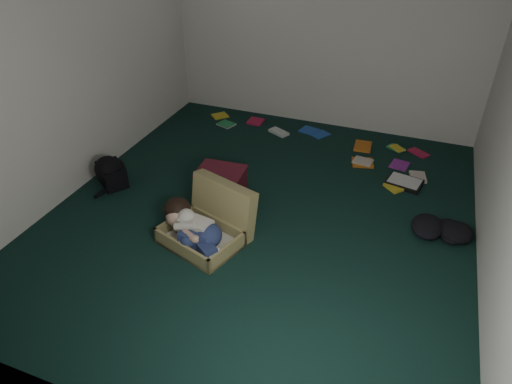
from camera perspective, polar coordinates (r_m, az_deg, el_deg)
The scene contains 11 objects.
floor at distance 4.56m, azimuth 0.67°, elevation -2.67°, with size 4.50×4.50×0.00m, color black.
wall_back at distance 5.99m, azimuth 8.74°, elevation 19.89°, with size 4.50×4.50×0.00m, color silver.
wall_front at distance 2.23m, azimuth -19.78°, elevation -7.88°, with size 4.50×4.50×0.00m, color silver.
wall_left at distance 4.94m, azimuth -22.33°, elevation 14.83°, with size 4.50×4.50×0.00m, color silver.
suitcase at distance 4.20m, azimuth -5.75°, elevation -3.94°, with size 0.86×0.85×0.51m.
person at distance 4.11m, azimuth -7.93°, elevation -4.36°, with size 0.69×0.52×0.31m.
maroon_bin at distance 4.72m, azimuth -4.37°, elevation 1.05°, with size 0.50×0.41×0.33m.
backpack at distance 5.17m, azimuth -17.57°, elevation 2.17°, with size 0.43×0.34×0.26m, color black, non-canonical shape.
clothing_pile at distance 4.57m, azimuth 22.38°, elevation -4.47°, with size 0.44×0.36×0.14m, color black, non-canonical shape.
paper_tray at distance 5.24m, azimuth 18.06°, elevation 1.14°, with size 0.41×0.34×0.05m.
book_scatter at distance 5.85m, azimuth 9.31°, elevation 5.90°, with size 2.95×1.27×0.02m.
Camera 1 is at (1.26, -3.44, 2.72)m, focal length 32.00 mm.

